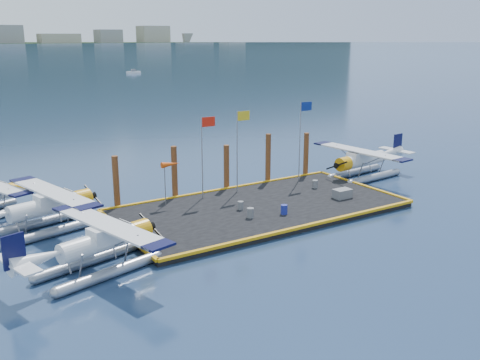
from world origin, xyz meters
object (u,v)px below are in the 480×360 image
object	(u,v)px
drum_0	(241,205)
flagpole_blue	(302,130)
drum_3	(250,213)
piling_2	(226,169)
drum_1	(284,209)
drum_2	(315,184)
crate	(342,193)
seaplane_d	(362,162)
piling_3	(268,160)
seaplane_a	(103,244)
seaplane_b	(48,209)
flagpole_yellow	(239,139)
piling_4	(306,156)
piling_0	(116,184)
flagpole_red	(204,145)
windsock	(171,165)
piling_1	(175,174)

from	to	relation	value
drum_0	flagpole_blue	world-z (taller)	flagpole_blue
drum_3	piling_2	size ratio (longest dim) A/B	0.17
drum_1	drum_2	xyz separation A→B (m)	(5.95, 3.90, -0.02)
drum_1	crate	distance (m)	5.94
seaplane_d	crate	size ratio (longest dim) A/B	7.31
drum_2	drum_0	bearing A→B (deg)	-169.34
piling_3	seaplane_d	bearing A→B (deg)	-18.91
seaplane_a	seaplane_b	xyz separation A→B (m)	(-1.05, 7.61, 0.03)
crate	flagpole_blue	xyz separation A→B (m)	(0.40, 5.46, 3.95)
flagpole_yellow	piling_4	xyz separation A→B (m)	(7.80, 1.60, -2.51)
seaplane_a	seaplane_b	world-z (taller)	seaplane_b
drum_1	crate	xyz separation A→B (m)	(5.90, 0.71, 0.01)
seaplane_b	piling_0	distance (m)	5.28
piling_3	piling_4	distance (m)	4.00
flagpole_red	piling_3	xyz separation A→B (m)	(6.79, 1.60, -2.25)
drum_2	piling_2	xyz separation A→B (m)	(-5.84, 3.87, 1.20)
piling_0	piling_3	size ratio (longest dim) A/B	0.93
drum_0	piling_0	size ratio (longest dim) A/B	0.14
drum_1	flagpole_blue	distance (m)	9.67
seaplane_b	flagpole_red	size ratio (longest dim) A/B	1.59
drum_0	drum_3	world-z (taller)	drum_3
piling_4	windsock	bearing A→B (deg)	-173.25
seaplane_a	flagpole_red	bearing A→B (deg)	111.88
flagpole_red	piling_0	world-z (taller)	flagpole_red
drum_3	piling_4	distance (m)	12.72
flagpole_red	piling_1	xyz separation A→B (m)	(-1.71, 1.60, -2.30)
seaplane_d	piling_2	size ratio (longest dim) A/B	2.54
seaplane_a	piling_2	xyz separation A→B (m)	(12.97, 9.14, 0.46)
drum_0	piling_1	distance (m)	6.06
drum_2	piling_0	xyz separation A→B (m)	(-14.84, 3.87, 1.30)
drum_1	piling_1	distance (m)	9.03
seaplane_a	drum_1	world-z (taller)	seaplane_a
windsock	piling_1	world-z (taller)	piling_1
piling_2	piling_4	distance (m)	8.00
crate	piling_4	size ratio (longest dim) A/B	0.33
seaplane_a	piling_0	bearing A→B (deg)	141.85
drum_0	flagpole_red	bearing A→B (deg)	101.06
piling_0	drum_1	bearing A→B (deg)	-41.13
flagpole_red	piling_4	xyz separation A→B (m)	(10.79, 1.60, -2.40)
flagpole_yellow	piling_0	size ratio (longest dim) A/B	1.55
drum_0	drum_1	xyz separation A→B (m)	(1.95, -2.41, 0.03)
drum_1	piling_4	bearing A→B (deg)	43.78
seaplane_a	windsock	distance (m)	10.75
flagpole_yellow	piling_3	xyz separation A→B (m)	(3.80, 1.60, -2.36)
seaplane_b	drum_2	world-z (taller)	seaplane_b
flagpole_blue	piling_2	world-z (taller)	flagpole_blue
seaplane_a	piling_1	bearing A→B (deg)	122.52
flagpole_red	windsock	world-z (taller)	flagpole_red
seaplane_b	piling_3	distance (m)	18.10
drum_2	piling_2	bearing A→B (deg)	146.47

